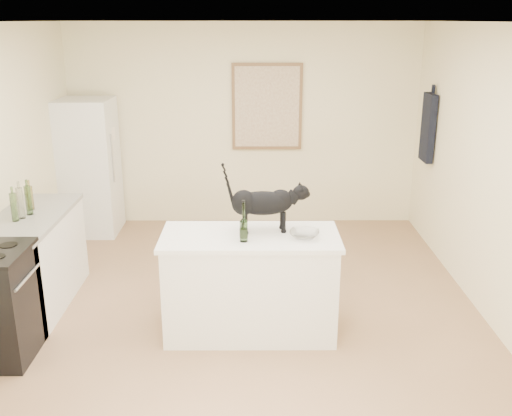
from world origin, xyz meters
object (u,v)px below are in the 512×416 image
object	(u,v)px
fridge	(88,167)
black_cat	(263,206)
wine_bottle	(244,224)
glass_bowl	(305,234)

from	to	relation	value
fridge	black_cat	distance (m)	3.29
fridge	black_cat	xyz separation A→B (m)	(2.16, -2.47, 0.28)
black_cat	wine_bottle	size ratio (longest dim) A/B	2.12
wine_bottle	glass_bowl	distance (m)	0.52
wine_bottle	glass_bowl	world-z (taller)	wine_bottle
black_cat	glass_bowl	bearing A→B (deg)	-30.63
fridge	wine_bottle	world-z (taller)	fridge
black_cat	wine_bottle	xyz separation A→B (m)	(-0.16, -0.23, -0.07)
black_cat	glass_bowl	distance (m)	0.42
fridge	wine_bottle	xyz separation A→B (m)	(2.00, -2.70, 0.20)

